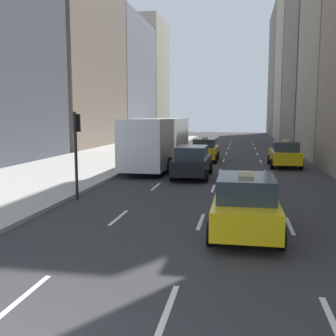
{
  "coord_description": "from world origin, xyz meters",
  "views": [
    {
      "loc": [
        3.79,
        -4.49,
        3.43
      ],
      "look_at": [
        0.98,
        10.86,
        1.36
      ],
      "focal_mm": 42.0,
      "sensor_mm": 36.0,
      "label": 1
    }
  ],
  "objects": [
    {
      "name": "sidewalk_left",
      "position": [
        -7.0,
        27.0,
        0.07
      ],
      "size": [
        8.0,
        66.0,
        0.15
      ],
      "primitive_type": "cube",
      "color": "#ADAAA3",
      "rests_on": "ground"
    },
    {
      "name": "lane_markings",
      "position": [
        2.6,
        23.0,
        0.01
      ],
      "size": [
        5.72,
        56.0,
        0.01
      ],
      "color": "white",
      "rests_on": "ground"
    },
    {
      "name": "building_row_left",
      "position": [
        -14.0,
        32.88,
        14.44
      ],
      "size": [
        6.0,
        80.19,
        37.46
      ],
      "color": "gray",
      "rests_on": "ground"
    },
    {
      "name": "building_row_right",
      "position": [
        12.0,
        37.17,
        13.48
      ],
      "size": [
        6.0,
        78.15,
        35.2
      ],
      "color": "gray",
      "rests_on": "ground"
    },
    {
      "name": "taxi_lead",
      "position": [
        1.2,
        25.36,
        0.88
      ],
      "size": [
        2.02,
        4.4,
        1.87
      ],
      "color": "yellow",
      "rests_on": "ground"
    },
    {
      "name": "taxi_second",
      "position": [
        6.8,
        22.95,
        0.88
      ],
      "size": [
        2.02,
        4.4,
        1.87
      ],
      "color": "yellow",
      "rests_on": "ground"
    },
    {
      "name": "taxi_third",
      "position": [
        4.0,
        6.97,
        0.88
      ],
      "size": [
        2.02,
        4.4,
        1.87
      ],
      "color": "yellow",
      "rests_on": "ground"
    },
    {
      "name": "sedan_black_near",
      "position": [
        1.2,
        17.26,
        0.9
      ],
      "size": [
        2.02,
        4.89,
        1.77
      ],
      "color": "black",
      "rests_on": "ground"
    },
    {
      "name": "city_bus",
      "position": [
        -1.61,
        21.64,
        1.79
      ],
      "size": [
        2.8,
        11.61,
        3.25
      ],
      "color": "silver",
      "rests_on": "ground"
    },
    {
      "name": "traffic_light_pole",
      "position": [
        -2.75,
        10.55,
        2.41
      ],
      "size": [
        0.24,
        0.42,
        3.6
      ],
      "color": "black",
      "rests_on": "ground"
    }
  ]
}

